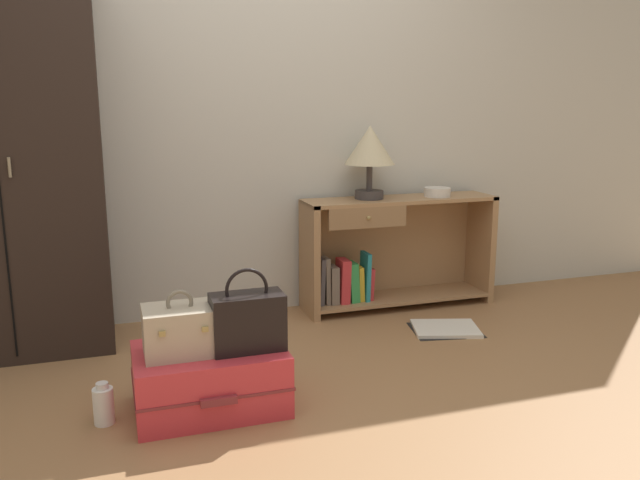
{
  "coord_description": "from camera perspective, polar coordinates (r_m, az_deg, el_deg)",
  "views": [
    {
      "loc": [
        -0.74,
        -2.19,
        1.23
      ],
      "look_at": [
        0.26,
        0.82,
        0.55
      ],
      "focal_mm": 36.0,
      "sensor_mm": 36.0,
      "label": 1
    }
  ],
  "objects": [
    {
      "name": "ground_plane",
      "position": [
        2.62,
        0.25,
        -15.87
      ],
      "size": [
        9.0,
        9.0,
        0.0
      ],
      "primitive_type": "plane",
      "color": "#9E7047"
    },
    {
      "name": "back_wall",
      "position": [
        3.77,
        -7.21,
        13.07
      ],
      "size": [
        6.4,
        0.1,
        2.6
      ],
      "primitive_type": "cube",
      "color": "beige",
      "rests_on": "ground_plane"
    },
    {
      "name": "wardrobe",
      "position": [
        3.44,
        -26.22,
        6.16
      ],
      "size": [
        0.89,
        0.47,
        1.89
      ],
      "color": "black",
      "rests_on": "ground_plane"
    },
    {
      "name": "bookshelf",
      "position": [
        3.93,
        6.03,
        -1.15
      ],
      "size": [
        1.18,
        0.32,
        0.67
      ],
      "color": "#A37A51",
      "rests_on": "ground_plane"
    },
    {
      "name": "table_lamp",
      "position": [
        3.79,
        4.45,
        8.09
      ],
      "size": [
        0.29,
        0.29,
        0.43
      ],
      "color": "#3D3838",
      "rests_on": "bookshelf"
    },
    {
      "name": "bowl",
      "position": [
        3.96,
        10.38,
        4.22
      ],
      "size": [
        0.16,
        0.16,
        0.05
      ],
      "primitive_type": "cylinder",
      "color": "silver",
      "rests_on": "bookshelf"
    },
    {
      "name": "suitcase_large",
      "position": [
        2.71,
        -9.75,
        -12.05
      ],
      "size": [
        0.61,
        0.43,
        0.26
      ],
      "color": "#D1333D",
      "rests_on": "ground_plane"
    },
    {
      "name": "train_case",
      "position": [
        2.61,
        -12.26,
        -7.81
      ],
      "size": [
        0.29,
        0.22,
        0.26
      ],
      "color": "#B7A88E",
      "rests_on": "suitcase_large"
    },
    {
      "name": "handbag",
      "position": [
        2.6,
        -6.46,
        -7.13
      ],
      "size": [
        0.29,
        0.15,
        0.34
      ],
      "color": "black",
      "rests_on": "suitcase_large"
    },
    {
      "name": "bottle",
      "position": [
        2.71,
        -18.69,
        -13.71
      ],
      "size": [
        0.08,
        0.08,
        0.17
      ],
      "color": "white",
      "rests_on": "ground_plane"
    },
    {
      "name": "open_book_on_floor",
      "position": [
        3.64,
        11.1,
        -7.76
      ],
      "size": [
        0.42,
        0.36,
        0.02
      ],
      "color": "white",
      "rests_on": "ground_plane"
    }
  ]
}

